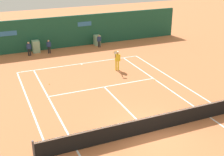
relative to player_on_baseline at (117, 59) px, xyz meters
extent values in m
plane|color=#C67042|center=(-2.20, -9.07, -0.95)|extent=(80.00, 80.00, 0.00)
cube|color=white|center=(-2.20, 2.63, -0.95)|extent=(10.60, 0.10, 0.01)
cube|color=white|center=(-6.20, -9.07, -0.95)|extent=(0.10, 23.40, 0.01)
cube|color=white|center=(1.80, -9.07, -0.95)|extent=(0.10, 23.40, 0.01)
cube|color=white|center=(-2.20, -2.67, -0.95)|extent=(8.00, 0.10, 0.01)
cube|color=white|center=(-2.20, -5.87, -0.95)|extent=(0.10, 6.40, 0.01)
cube|color=white|center=(-2.20, 2.48, -0.95)|extent=(0.10, 0.24, 0.01)
cylinder|color=#4C4C51|center=(-8.20, -9.07, -0.42)|extent=(0.10, 0.10, 1.07)
cube|color=black|center=(-2.20, -9.07, -0.48)|extent=(12.00, 0.03, 0.95)
cube|color=white|center=(-2.20, -9.07, -0.03)|extent=(12.00, 0.04, 0.06)
cube|color=#194C38|center=(-2.20, 7.93, 0.60)|extent=(25.00, 0.24, 3.09)
cube|color=#2D6BA8|center=(-0.07, 7.79, 1.26)|extent=(1.42, 0.02, 0.44)
cube|color=#2D6BA8|center=(-7.70, 7.79, 1.01)|extent=(2.11, 0.02, 0.44)
cube|color=#8CB793|center=(-5.11, 7.38, -0.38)|extent=(0.66, 0.70, 1.14)
cube|color=#8CB793|center=(1.08, 7.38, -0.43)|extent=(0.57, 0.70, 1.04)
cylinder|color=yellow|center=(0.10, 0.00, -0.56)|extent=(0.13, 0.13, 0.79)
cylinder|color=yellow|center=(-0.07, 0.05, -0.56)|extent=(0.13, 0.13, 0.79)
cube|color=yellow|center=(0.01, 0.02, 0.12)|extent=(0.40, 0.29, 0.55)
sphere|color=#8C664C|center=(0.01, 0.02, 0.50)|extent=(0.22, 0.22, 0.22)
cylinder|color=white|center=(0.01, 0.02, 0.58)|extent=(0.21, 0.21, 0.06)
cylinder|color=yellow|center=(0.23, -0.04, 0.08)|extent=(0.08, 0.08, 0.53)
cylinder|color=#8C664C|center=(-0.27, -0.17, 0.34)|extent=(0.23, 0.54, 0.08)
cylinder|color=black|center=(-0.34, -0.43, 0.45)|extent=(0.03, 0.03, 0.22)
torus|color=yellow|center=(-0.34, -0.43, 0.70)|extent=(0.30, 0.11, 0.30)
cylinder|color=silver|center=(-0.34, -0.43, 0.70)|extent=(0.25, 0.07, 0.26)
cylinder|color=black|center=(1.06, 6.56, -0.63)|extent=(0.10, 0.10, 0.64)
cylinder|color=black|center=(0.92, 6.57, -0.63)|extent=(0.10, 0.10, 0.64)
cube|color=navy|center=(0.99, 6.56, -0.09)|extent=(0.29, 0.17, 0.45)
sphere|color=tan|center=(0.99, 6.56, 0.22)|extent=(0.18, 0.18, 0.18)
cylinder|color=navy|center=(1.16, 6.55, -0.12)|extent=(0.07, 0.07, 0.43)
cylinder|color=navy|center=(0.81, 6.57, -0.12)|extent=(0.07, 0.07, 0.43)
cylinder|color=black|center=(-5.79, 6.56, -0.62)|extent=(0.11, 0.11, 0.67)
cylinder|color=black|center=(-5.94, 6.57, -0.62)|extent=(0.11, 0.11, 0.67)
cube|color=navy|center=(-5.87, 6.56, -0.05)|extent=(0.31, 0.19, 0.47)
sphere|color=tan|center=(-5.87, 6.56, 0.27)|extent=(0.18, 0.18, 0.18)
cylinder|color=navy|center=(-5.69, 6.55, -0.08)|extent=(0.07, 0.07, 0.45)
cylinder|color=navy|center=(-6.05, 6.58, -0.08)|extent=(0.07, 0.07, 0.45)
cylinder|color=black|center=(-3.97, 6.56, -0.62)|extent=(0.11, 0.11, 0.66)
cylinder|color=black|center=(-4.12, 6.57, -0.62)|extent=(0.11, 0.11, 0.66)
cube|color=navy|center=(-4.05, 6.56, -0.07)|extent=(0.30, 0.18, 0.46)
sphere|color=tan|center=(-4.05, 6.56, 0.25)|extent=(0.18, 0.18, 0.18)
cylinder|color=navy|center=(-3.86, 6.56, -0.10)|extent=(0.07, 0.07, 0.44)
cylinder|color=navy|center=(-4.23, 6.57, -0.10)|extent=(0.07, 0.07, 0.44)
sphere|color=#CCE033|center=(1.73, -3.00, -0.92)|extent=(0.07, 0.07, 0.07)
sphere|color=#CCE033|center=(-5.68, -0.68, -0.92)|extent=(0.07, 0.07, 0.07)
camera|label=1|loc=(-9.48, -20.98, 7.87)|focal=48.96mm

